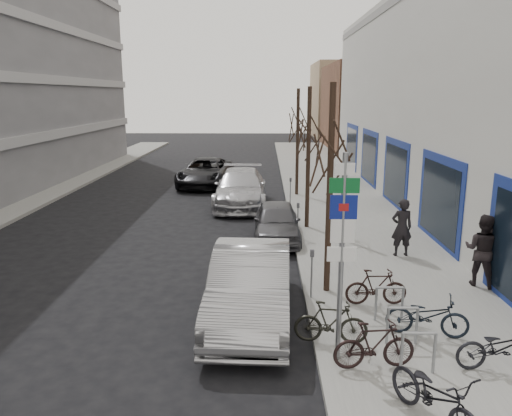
{
  "coord_description": "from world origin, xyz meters",
  "views": [
    {
      "loc": [
        0.96,
        -8.92,
        5.21
      ],
      "look_at": [
        0.7,
        5.12,
        2.0
      ],
      "focal_mm": 35.0,
      "sensor_mm": 36.0,
      "label": 1
    }
  ],
  "objects_px": {
    "meter_back": "(290,188)",
    "meter_front": "(312,269)",
    "bike_mid_curb": "(427,312)",
    "highway_sign_pole": "(342,246)",
    "parked_car_back": "(241,188)",
    "lane_car": "(205,172)",
    "bike_far_inner": "(376,287)",
    "pedestrian_near": "(402,227)",
    "meter_mid": "(298,217)",
    "tree_mid": "(309,125)",
    "bike_rack": "(402,321)",
    "tree_near": "(331,140)",
    "bike_near_left": "(435,391)",
    "pedestrian_far": "(483,250)",
    "parked_car_front": "(251,285)",
    "tree_far": "(298,117)",
    "bike_far_curb": "(502,344)",
    "bike_near_right": "(374,345)",
    "bike_mid_inner": "(331,322)",
    "parked_car_mid": "(277,222)"
  },
  "relations": [
    {
      "from": "meter_back",
      "to": "meter_front",
      "type": "bearing_deg",
      "value": -90.0
    },
    {
      "from": "bike_mid_curb",
      "to": "highway_sign_pole",
      "type": "bearing_deg",
      "value": 128.97
    },
    {
      "from": "parked_car_back",
      "to": "lane_car",
      "type": "height_order",
      "value": "parked_car_back"
    },
    {
      "from": "meter_back",
      "to": "bike_far_inner",
      "type": "height_order",
      "value": "meter_back"
    },
    {
      "from": "highway_sign_pole",
      "to": "pedestrian_near",
      "type": "height_order",
      "value": "highway_sign_pole"
    },
    {
      "from": "parked_car_back",
      "to": "meter_mid",
      "type": "bearing_deg",
      "value": -68.47
    },
    {
      "from": "tree_mid",
      "to": "meter_back",
      "type": "bearing_deg",
      "value": 96.42
    },
    {
      "from": "meter_back",
      "to": "parked_car_back",
      "type": "xyz_separation_m",
      "value": [
        -2.35,
        0.4,
        -0.06
      ]
    },
    {
      "from": "meter_front",
      "to": "lane_car",
      "type": "relative_size",
      "value": 0.22
    },
    {
      "from": "bike_rack",
      "to": "tree_near",
      "type": "height_order",
      "value": "tree_near"
    },
    {
      "from": "bike_near_left",
      "to": "meter_mid",
      "type": "bearing_deg",
      "value": 71.45
    },
    {
      "from": "bike_rack",
      "to": "pedestrian_far",
      "type": "bearing_deg",
      "value": 48.11
    },
    {
      "from": "meter_back",
      "to": "parked_car_front",
      "type": "xyz_separation_m",
      "value": [
        -1.51,
        -11.96,
        -0.06
      ]
    },
    {
      "from": "highway_sign_pole",
      "to": "tree_far",
      "type": "bearing_deg",
      "value": 89.31
    },
    {
      "from": "bike_far_curb",
      "to": "tree_mid",
      "type": "bearing_deg",
      "value": 12.72
    },
    {
      "from": "bike_near_right",
      "to": "bike_mid_inner",
      "type": "distance_m",
      "value": 1.19
    },
    {
      "from": "bike_mid_inner",
      "to": "parked_car_back",
      "type": "xyz_separation_m",
      "value": [
        -2.54,
        13.78,
        0.24
      ]
    },
    {
      "from": "tree_mid",
      "to": "tree_far",
      "type": "bearing_deg",
      "value": 90.0
    },
    {
      "from": "bike_near_right",
      "to": "parked_car_front",
      "type": "bearing_deg",
      "value": 38.32
    },
    {
      "from": "parked_car_front",
      "to": "tree_far",
      "type": "bearing_deg",
      "value": 84.34
    },
    {
      "from": "tree_near",
      "to": "pedestrian_near",
      "type": "distance_m",
      "value": 5.03
    },
    {
      "from": "tree_mid",
      "to": "parked_car_front",
      "type": "bearing_deg",
      "value": -103.85
    },
    {
      "from": "highway_sign_pole",
      "to": "tree_mid",
      "type": "height_order",
      "value": "tree_mid"
    },
    {
      "from": "bike_mid_inner",
      "to": "parked_car_front",
      "type": "distance_m",
      "value": 2.23
    },
    {
      "from": "bike_near_left",
      "to": "bike_near_right",
      "type": "bearing_deg",
      "value": 83.18
    },
    {
      "from": "pedestrian_near",
      "to": "parked_car_front",
      "type": "bearing_deg",
      "value": 38.62
    },
    {
      "from": "tree_mid",
      "to": "meter_mid",
      "type": "height_order",
      "value": "tree_mid"
    },
    {
      "from": "tree_mid",
      "to": "pedestrian_near",
      "type": "xyz_separation_m",
      "value": [
        2.72,
        -3.53,
        -3.02
      ]
    },
    {
      "from": "bike_far_inner",
      "to": "bike_near_right",
      "type": "bearing_deg",
      "value": 165.64
    },
    {
      "from": "tree_far",
      "to": "pedestrian_near",
      "type": "relative_size",
      "value": 2.96
    },
    {
      "from": "parked_car_front",
      "to": "bike_mid_curb",
      "type": "bearing_deg",
      "value": -13.36
    },
    {
      "from": "bike_rack",
      "to": "parked_car_back",
      "type": "height_order",
      "value": "parked_car_back"
    },
    {
      "from": "tree_far",
      "to": "bike_mid_inner",
      "type": "height_order",
      "value": "tree_far"
    },
    {
      "from": "tree_near",
      "to": "tree_far",
      "type": "relative_size",
      "value": 1.0
    },
    {
      "from": "bike_mid_curb",
      "to": "parked_car_mid",
      "type": "height_order",
      "value": "parked_car_mid"
    },
    {
      "from": "bike_near_left",
      "to": "pedestrian_near",
      "type": "xyz_separation_m",
      "value": [
        1.7,
        8.46,
        0.35
      ]
    },
    {
      "from": "tree_far",
      "to": "bike_mid_curb",
      "type": "bearing_deg",
      "value": -83.25
    },
    {
      "from": "pedestrian_near",
      "to": "parked_car_back",
      "type": "bearing_deg",
      "value": -59.97
    },
    {
      "from": "meter_mid",
      "to": "lane_car",
      "type": "height_order",
      "value": "lane_car"
    },
    {
      "from": "bike_near_left",
      "to": "parked_car_front",
      "type": "xyz_separation_m",
      "value": [
        -2.97,
        4.03,
        0.12
      ]
    },
    {
      "from": "lane_car",
      "to": "meter_back",
      "type": "bearing_deg",
      "value": -45.99
    },
    {
      "from": "bike_near_right",
      "to": "highway_sign_pole",
      "type": "bearing_deg",
      "value": 55.06
    },
    {
      "from": "parked_car_front",
      "to": "meter_mid",
      "type": "bearing_deg",
      "value": 78.89
    },
    {
      "from": "tree_near",
      "to": "parked_car_mid",
      "type": "xyz_separation_m",
      "value": [
        -1.2,
        5.13,
        -3.41
      ]
    },
    {
      "from": "tree_far",
      "to": "bike_far_curb",
      "type": "relative_size",
      "value": 3.21
    },
    {
      "from": "parked_car_mid",
      "to": "bike_near_right",
      "type": "bearing_deg",
      "value": -80.03
    },
    {
      "from": "tree_near",
      "to": "bike_rack",
      "type": "bearing_deg",
      "value": -67.52
    },
    {
      "from": "meter_front",
      "to": "pedestrian_near",
      "type": "distance_m",
      "value": 4.7
    },
    {
      "from": "parked_car_front",
      "to": "lane_car",
      "type": "xyz_separation_m",
      "value": [
        -3.15,
        17.71,
        -0.06
      ]
    },
    {
      "from": "bike_near_right",
      "to": "bike_mid_inner",
      "type": "height_order",
      "value": "bike_near_right"
    }
  ]
}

